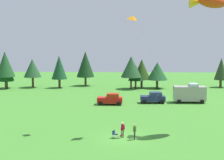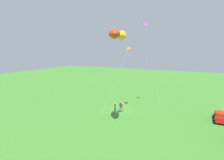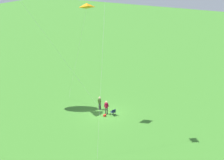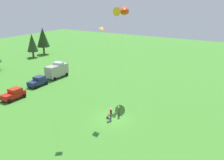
% 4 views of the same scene
% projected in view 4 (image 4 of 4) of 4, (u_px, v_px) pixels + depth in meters
% --- Properties ---
extents(ground_plane, '(160.00, 160.00, 0.00)m').
position_uv_depth(ground_plane, '(112.00, 119.00, 38.76)').
color(ground_plane, '#3C7D29').
extents(person_kite_flyer, '(0.38, 0.61, 1.74)m').
position_uv_depth(person_kite_flyer, '(119.00, 110.00, 39.09)').
color(person_kite_flyer, '#373035').
rests_on(person_kite_flyer, ground).
extents(folding_chair, '(0.66, 0.66, 0.82)m').
position_uv_depth(folding_chair, '(108.00, 118.00, 37.72)').
color(folding_chair, '#161E42').
rests_on(folding_chair, ground).
extents(person_spectator, '(0.52, 0.51, 1.74)m').
position_uv_depth(person_spectator, '(111.00, 113.00, 38.32)').
color(person_spectator, '#595448').
rests_on(person_spectator, ground).
extents(backpack_on_grass, '(0.34, 0.38, 0.22)m').
position_uv_depth(backpack_on_grass, '(107.00, 118.00, 38.81)').
color(backpack_on_grass, red).
rests_on(backpack_on_grass, ground).
extents(car_red_sedan, '(4.24, 2.29, 1.89)m').
position_uv_depth(car_red_sedan, '(14.00, 94.00, 45.81)').
color(car_red_sedan, red).
rests_on(car_red_sedan, ground).
extents(car_navy_hatch, '(4.27, 2.35, 1.89)m').
position_uv_depth(car_navy_hatch, '(38.00, 81.00, 52.63)').
color(car_navy_hatch, navy).
rests_on(car_navy_hatch, ground).
extents(van_motorhome_grey, '(5.42, 2.63, 3.34)m').
position_uv_depth(van_motorhome_grey, '(57.00, 70.00, 57.95)').
color(van_motorhome_grey, '#A29993').
rests_on(van_motorhome_grey, ground).
extents(kite_large_fish, '(11.36, 5.72, 15.69)m').
position_uv_depth(kite_large_fish, '(123.00, 11.00, 43.71)').
color(kite_large_fish, red).
rests_on(kite_large_fish, ground).
extents(kite_delta_orange, '(6.17, 3.95, 13.38)m').
position_uv_depth(kite_delta_orange, '(103.00, 28.00, 36.50)').
color(kite_delta_orange, orange).
rests_on(kite_delta_orange, ground).
extents(kite_diamond_rainbow, '(1.36, 4.19, 18.10)m').
position_uv_depth(kite_diamond_rainbow, '(70.00, 1.00, 33.48)').
color(kite_diamond_rainbow, '#D63593').
rests_on(kite_diamond_rainbow, ground).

